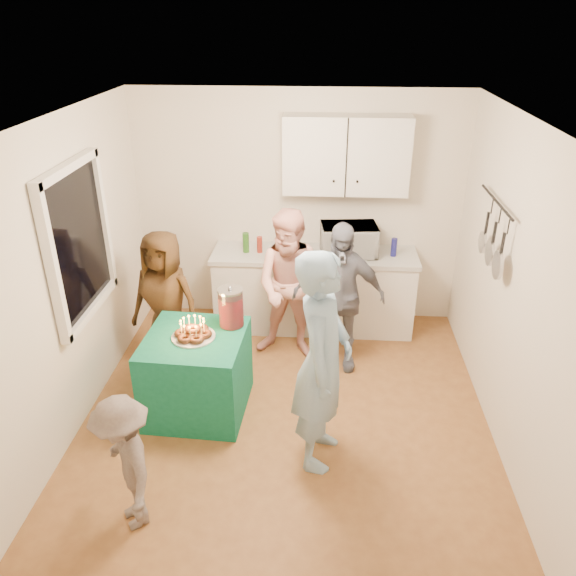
# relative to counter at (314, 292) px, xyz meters

# --- Properties ---
(floor) EXTENTS (4.00, 4.00, 0.00)m
(floor) POSITION_rel_counter_xyz_m (-0.20, -1.70, -0.43)
(floor) COLOR brown
(floor) RESTS_ON ground
(ceiling) EXTENTS (4.00, 4.00, 0.00)m
(ceiling) POSITION_rel_counter_xyz_m (-0.20, -1.70, 2.17)
(ceiling) COLOR white
(ceiling) RESTS_ON floor
(back_wall) EXTENTS (3.60, 3.60, 0.00)m
(back_wall) POSITION_rel_counter_xyz_m (-0.20, 0.30, 0.87)
(back_wall) COLOR silver
(back_wall) RESTS_ON floor
(left_wall) EXTENTS (4.00, 4.00, 0.00)m
(left_wall) POSITION_rel_counter_xyz_m (-2.00, -1.70, 0.87)
(left_wall) COLOR silver
(left_wall) RESTS_ON floor
(right_wall) EXTENTS (4.00, 4.00, 0.00)m
(right_wall) POSITION_rel_counter_xyz_m (1.60, -1.70, 0.87)
(right_wall) COLOR silver
(right_wall) RESTS_ON floor
(window_night) EXTENTS (0.04, 1.00, 1.20)m
(window_night) POSITION_rel_counter_xyz_m (-1.97, -1.40, 1.12)
(window_night) COLOR black
(window_night) RESTS_ON left_wall
(counter) EXTENTS (2.20, 0.58, 0.86)m
(counter) POSITION_rel_counter_xyz_m (0.00, 0.00, 0.00)
(counter) COLOR white
(counter) RESTS_ON floor
(countertop) EXTENTS (2.24, 0.62, 0.05)m
(countertop) POSITION_rel_counter_xyz_m (0.00, -0.00, 0.46)
(countertop) COLOR beige
(countertop) RESTS_ON counter
(upper_cabinet) EXTENTS (1.30, 0.30, 0.80)m
(upper_cabinet) POSITION_rel_counter_xyz_m (0.30, 0.15, 1.52)
(upper_cabinet) COLOR white
(upper_cabinet) RESTS_ON back_wall
(pot_rack) EXTENTS (0.12, 1.00, 0.60)m
(pot_rack) POSITION_rel_counter_xyz_m (1.52, -1.00, 1.17)
(pot_rack) COLOR black
(pot_rack) RESTS_ON right_wall
(microwave) EXTENTS (0.63, 0.46, 0.33)m
(microwave) POSITION_rel_counter_xyz_m (0.36, 0.00, 0.64)
(microwave) COLOR white
(microwave) RESTS_ON countertop
(party_table) EXTENTS (0.89, 0.89, 0.76)m
(party_table) POSITION_rel_counter_xyz_m (-1.00, -1.58, -0.05)
(party_table) COLOR #0F6647
(party_table) RESTS_ON floor
(donut_cake) EXTENTS (0.38, 0.38, 0.18)m
(donut_cake) POSITION_rel_counter_xyz_m (-1.00, -1.58, 0.42)
(donut_cake) COLOR #381C0C
(donut_cake) RESTS_ON party_table
(punch_jar) EXTENTS (0.22, 0.22, 0.34)m
(punch_jar) POSITION_rel_counter_xyz_m (-0.71, -1.35, 0.50)
(punch_jar) COLOR red
(punch_jar) RESTS_ON party_table
(man_birthday) EXTENTS (0.54, 0.73, 1.82)m
(man_birthday) POSITION_rel_counter_xyz_m (0.11, -2.10, 0.48)
(man_birthday) COLOR #8FB2D0
(man_birthday) RESTS_ON floor
(woman_back_left) EXTENTS (0.80, 0.62, 1.45)m
(woman_back_left) POSITION_rel_counter_xyz_m (-1.44, -0.88, 0.30)
(woman_back_left) COLOR brown
(woman_back_left) RESTS_ON floor
(woman_back_center) EXTENTS (0.87, 0.72, 1.60)m
(woman_back_center) POSITION_rel_counter_xyz_m (-0.21, -0.61, 0.37)
(woman_back_center) COLOR #FF8E85
(woman_back_center) RESTS_ON floor
(woman_back_right) EXTENTS (0.92, 0.40, 1.55)m
(woman_back_right) POSITION_rel_counter_xyz_m (0.25, -0.77, 0.34)
(woman_back_right) COLOR black
(woman_back_right) RESTS_ON floor
(child_near_left) EXTENTS (0.71, 0.79, 1.06)m
(child_near_left) POSITION_rel_counter_xyz_m (-1.21, -2.86, 0.10)
(child_near_left) COLOR #594C47
(child_near_left) RESTS_ON floor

